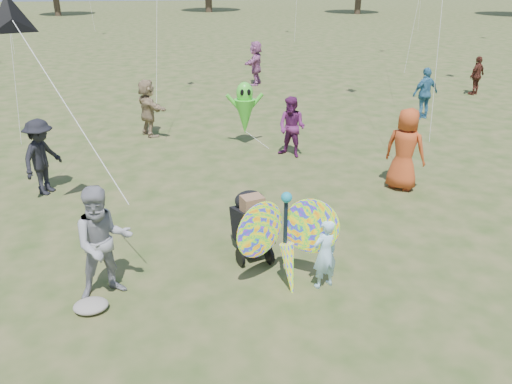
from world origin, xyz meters
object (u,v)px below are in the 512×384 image
(adult_man, at_px, (104,243))
(crowd_h, at_px, (477,76))
(crowd_c, at_px, (425,93))
(alien_kite, at_px, (245,111))
(crowd_a, at_px, (405,149))
(crowd_j, at_px, (256,63))
(crowd_e, at_px, (292,127))
(jogging_stroller, at_px, (252,220))
(child_girl, at_px, (325,253))
(crowd_b, at_px, (42,157))
(butterfly_kite, at_px, (287,241))
(crowd_d, at_px, (148,108))

(adult_man, distance_m, crowd_h, 16.84)
(crowd_h, bearing_deg, crowd_c, 10.39)
(adult_man, height_order, alien_kite, alien_kite)
(crowd_a, relative_size, crowd_j, 1.01)
(adult_man, distance_m, crowd_e, 6.76)
(jogging_stroller, bearing_deg, child_girl, -67.43)
(crowd_e, relative_size, jogging_stroller, 1.38)
(crowd_c, relative_size, crowd_e, 1.05)
(crowd_b, distance_m, crowd_h, 16.00)
(crowd_h, xyz_separation_m, butterfly_kite, (-9.75, -11.59, 0.06))
(jogging_stroller, xyz_separation_m, butterfly_kite, (0.38, -1.06, 0.17))
(crowd_b, height_order, butterfly_kite, crowd_b)
(adult_man, relative_size, crowd_b, 1.06)
(crowd_d, bearing_deg, adult_man, 151.56)
(butterfly_kite, bearing_deg, crowd_j, 83.66)
(crowd_h, relative_size, crowd_j, 0.82)
(adult_man, relative_size, crowd_d, 1.06)
(crowd_h, xyz_separation_m, jogging_stroller, (-10.14, -10.52, -0.11))
(crowd_b, bearing_deg, crowd_h, -38.19)
(crowd_c, relative_size, alien_kite, 0.94)
(crowd_e, bearing_deg, crowd_c, 71.53)
(child_girl, xyz_separation_m, crowd_a, (2.69, 3.42, 0.33))
(adult_man, xyz_separation_m, crowd_d, (0.20, 7.85, -0.05))
(crowd_c, bearing_deg, alien_kite, 0.04)
(crowd_a, bearing_deg, crowd_c, -76.60)
(crowd_e, bearing_deg, crowd_b, -123.99)
(crowd_d, bearing_deg, crowd_b, 125.80)
(crowd_b, relative_size, butterfly_kite, 0.93)
(crowd_e, height_order, jogging_stroller, crowd_e)
(crowd_d, relative_size, butterfly_kite, 0.94)
(crowd_c, height_order, alien_kite, alien_kite)
(adult_man, xyz_separation_m, crowd_j, (4.26, 14.45, 0.02))
(crowd_e, bearing_deg, crowd_j, 128.68)
(jogging_stroller, bearing_deg, crowd_j, 64.61)
(crowd_a, distance_m, crowd_d, 7.38)
(child_girl, height_order, crowd_e, crowd_e)
(crowd_j, height_order, alien_kite, crowd_j)
(crowd_a, distance_m, crowd_c, 6.08)
(crowd_a, distance_m, alien_kite, 4.60)
(child_girl, xyz_separation_m, adult_man, (-3.20, 0.26, 0.29))
(alien_kite, bearing_deg, crowd_c, 17.19)
(crowd_e, distance_m, butterfly_kite, 5.84)
(crowd_a, bearing_deg, crowd_h, -85.44)
(jogging_stroller, bearing_deg, crowd_h, 29.11)
(adult_man, xyz_separation_m, crowd_e, (3.91, 5.52, -0.09))
(crowd_a, distance_m, crowd_h, 10.50)
(crowd_c, distance_m, crowd_e, 5.77)
(crowd_d, distance_m, jogging_stroller, 7.27)
(child_girl, height_order, jogging_stroller, child_girl)
(adult_man, xyz_separation_m, alien_kite, (2.84, 6.59, 0.10))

